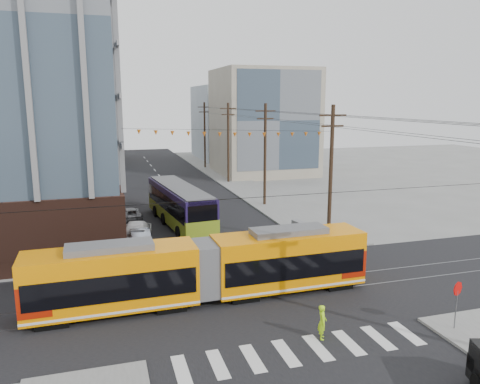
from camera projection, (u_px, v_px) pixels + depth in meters
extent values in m
plane|color=slate|center=(278.00, 321.00, 24.32)|extent=(160.00, 160.00, 0.00)
cube|color=#8C99A5|center=(36.00, 117.00, 66.67)|extent=(18.00, 16.00, 18.00)
cube|color=gray|center=(263.00, 122.00, 72.39)|extent=(14.00, 14.00, 16.00)
cube|color=gray|center=(66.00, 107.00, 86.12)|extent=(16.00, 18.00, 20.00)
cube|color=#8C99A5|center=(239.00, 123.00, 91.95)|extent=(16.00, 16.00, 14.00)
cylinder|color=black|center=(205.00, 136.00, 78.28)|extent=(0.30, 0.30, 11.00)
imported|color=#969FAE|center=(140.00, 236.00, 37.15)|extent=(1.48, 4.23, 1.39)
imported|color=silver|center=(137.00, 230.00, 38.65)|extent=(3.07, 5.62, 1.54)
imported|color=#5D5E62|center=(130.00, 214.00, 44.76)|extent=(2.25, 4.48, 1.22)
imported|color=#ACEE16|center=(322.00, 322.00, 22.42)|extent=(0.62, 0.73, 1.71)
cube|color=slate|center=(308.00, 229.00, 40.14)|extent=(1.65, 4.23, 0.83)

